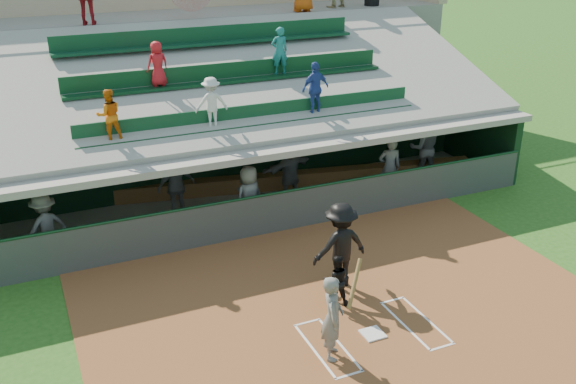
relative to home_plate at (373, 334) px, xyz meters
name	(u,v)px	position (x,y,z in m)	size (l,w,h in m)	color
ground	(373,335)	(0.00, 0.00, -0.04)	(100.00, 100.00, 0.00)	#265518
dirt_slab	(360,321)	(0.00, 0.50, -0.03)	(11.00, 9.00, 0.02)	brown
home_plate	(373,334)	(0.00, 0.00, 0.00)	(0.43, 0.43, 0.03)	white
batters_box_chalk	(373,334)	(0.00, 0.00, -0.01)	(2.65, 1.85, 0.01)	white
dugout_floor	(252,206)	(0.00, 6.75, -0.02)	(16.00, 3.50, 0.04)	gray
concourse_slab	(185,79)	(0.00, 13.50, 2.26)	(20.00, 3.00, 4.60)	gray
grandstand	(209,99)	(-0.01, 10.51, 2.23)	(20.40, 10.40, 7.80)	#474C47
batter_at_plate	(333,317)	(-1.06, -0.25, 0.85)	(0.94, 0.79, 1.95)	#5B5D58
catcher	(336,280)	(-0.17, 1.28, 0.57)	(0.57, 0.44, 1.17)	black
home_umpire	(340,245)	(0.28, 1.96, 0.99)	(1.29, 0.74, 2.00)	black
dugout_bench	(238,184)	(-0.01, 7.91, 0.23)	(15.13, 0.45, 0.45)	olive
dugout_player_a	(45,227)	(-5.62, 5.84, 0.86)	(1.10, 0.63, 1.71)	#585B56
dugout_player_b	(176,186)	(-2.14, 6.88, 0.93)	(1.09, 0.45, 1.86)	#5B5D58
dugout_player_c	(249,197)	(-0.54, 5.52, 0.87)	(0.84, 0.55, 1.73)	#5D605B
dugout_player_d	(290,169)	(1.18, 6.77, 0.95)	(1.74, 0.56, 1.88)	#575954
dugout_player_e	(389,168)	(3.92, 5.75, 0.92)	(0.67, 0.44, 1.84)	#5D605A
dugout_player_f	(424,148)	(5.76, 6.65, 0.98)	(0.95, 0.74, 1.95)	#62645E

